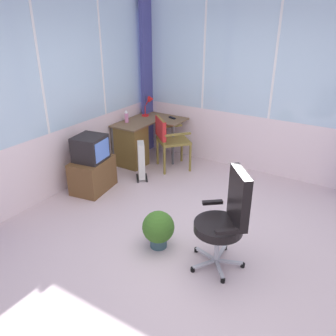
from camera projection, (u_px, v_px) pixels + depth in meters
The scene contains 13 objects.
ground at pixel (197, 246), 4.04m from camera, with size 5.62×5.62×0.06m, color beige.
north_window_panel at pixel (43, 99), 4.58m from camera, with size 4.62×0.07×2.80m.
east_window_panel at pixel (273, 88), 5.25m from camera, with size 0.07×4.62×2.80m.
curtain_corner at pixel (148, 78), 6.24m from camera, with size 0.34×0.07×2.70m, color #434588.
desk at pixel (133, 143), 5.96m from camera, with size 1.12×0.90×0.72m.
desk_lamp at pixel (150, 103), 6.22m from camera, with size 0.22×0.19×0.36m.
tv_remote at pixel (172, 118), 6.13m from camera, with size 0.04×0.15×0.02m, color black.
spray_bottle at pixel (127, 116), 5.88m from camera, with size 0.06×0.06×0.22m.
wooden_armchair at pixel (167, 136), 5.71m from camera, with size 0.68×0.68×0.89m.
office_chair at pixel (227, 215), 3.48m from camera, with size 0.61×0.61×1.07m.
tv_on_stand at pixel (92, 166), 5.11m from camera, with size 0.70×0.54×0.84m.
space_heater at pixel (141, 160), 5.47m from camera, with size 0.32×0.30×0.61m.
potted_plant at pixel (158, 228), 3.89m from camera, with size 0.36×0.36×0.44m.
Camera 1 is at (-2.97, -1.48, 2.47)m, focal length 37.33 mm.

